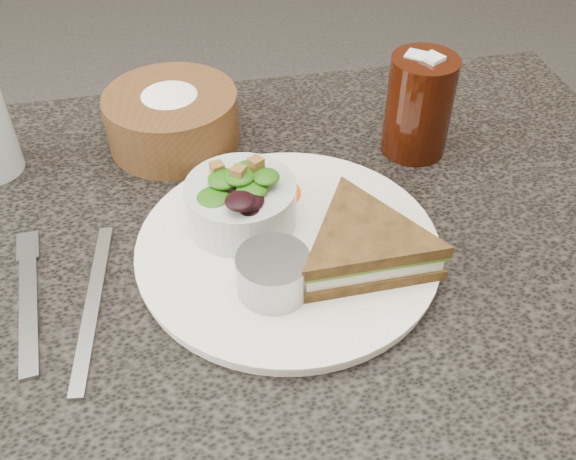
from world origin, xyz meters
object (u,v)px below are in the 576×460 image
Objects in this scene: dinner_plate at (288,248)px; salad_bowl at (241,197)px; bread_basket at (171,110)px; cola_glass at (420,101)px; dressing_ramekin at (273,274)px; sandwich at (364,246)px; dining_table at (245,457)px.

salad_bowl reaches higher than dinner_plate.
bread_basket is 1.20× the size of cola_glass.
cola_glass is (0.20, 0.20, 0.03)m from dressing_ramekin.
salad_bowl is at bearing 134.25° from dinner_plate.
bread_basket is (-0.07, 0.27, 0.01)m from dressing_ramekin.
sandwich is at bearing -122.47° from cola_glass.
sandwich is (0.06, -0.04, 0.03)m from dinner_plate.
sandwich is 1.23× the size of cola_glass.
cola_glass is at bearing 25.07° from salad_bowl.
dining_table is at bearing -114.07° from salad_bowl.
dressing_ramekin is 0.29m from cola_glass.
dressing_ramekin reaches higher than dinner_plate.
dinner_plate is at bearing 66.42° from dressing_ramekin.
sandwich is at bearing -37.76° from salad_bowl.
cola_glass is (0.24, 0.15, 0.44)m from dining_table.
salad_bowl is at bearing 141.12° from sandwich.
dressing_ramekin is 0.28m from bread_basket.
bread_basket reaches higher than sandwich.
bread_basket reaches higher than salad_bowl.
cola_glass reaches higher than dining_table.
dressing_ramekin is 0.43× the size of bread_basket.
salad_bowl reaches higher than dressing_ramekin.
bread_basket reaches higher than dressing_ramekin.
sandwich is 0.30m from bread_basket.
sandwich is 2.39× the size of dressing_ramekin.
dinner_plate is 0.07m from dressing_ramekin.
bread_basket is at bearing 114.20° from dinner_plate.
dining_table is 0.41m from dressing_ramekin.
bread_basket is (-0.03, 0.22, 0.42)m from dining_table.
cola_glass is at bearing 32.08° from dining_table.
dining_table is 0.42m from salad_bowl.
dining_table is at bearing 126.86° from dressing_ramekin.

